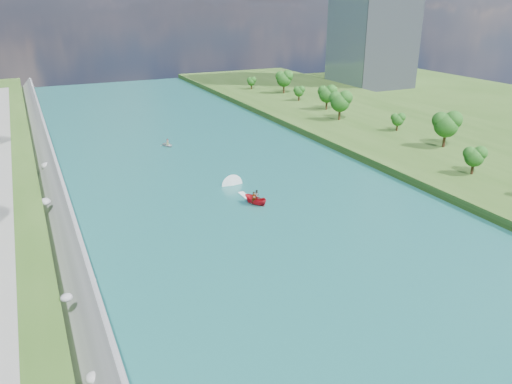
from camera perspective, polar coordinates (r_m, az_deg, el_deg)
ground at (r=62.11m, az=4.57°, el=-6.22°), size 260.00×260.00×0.00m
river_water at (r=78.48m, az=-2.62°, el=-0.07°), size 55.00×240.00×0.10m
berm_east at (r=106.39m, az=22.87°, el=4.42°), size 44.00×240.00×1.50m
riprap_bank at (r=72.44m, az=-21.75°, el=-2.04°), size 4.27×236.00×4.22m
riverside_path at (r=72.26m, az=-27.18°, el=-1.47°), size 3.00×200.00×0.10m
trees_east at (r=94.30m, az=21.12°, el=5.94°), size 18.47×142.10×11.80m
motorboat at (r=75.18m, az=-0.65°, el=-0.48°), size 3.60×18.80×2.17m
raft at (r=104.79m, az=-10.06°, el=5.39°), size 3.02×3.64×1.56m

